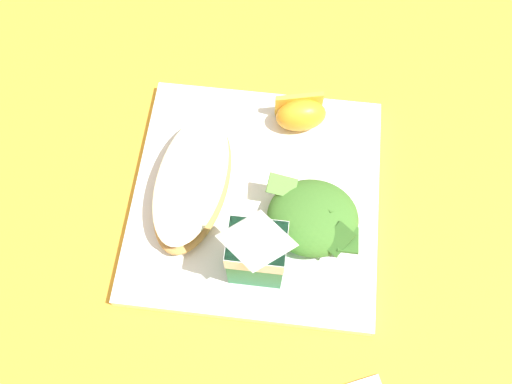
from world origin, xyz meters
The scene contains 6 objects.
ground centered at (0.00, 0.00, 0.00)m, with size 3.00×3.00×0.00m, color gold.
white_plate centered at (0.00, 0.00, 0.01)m, with size 0.28×0.28×0.02m, color white.
cheesy_pizza_bread centered at (0.07, 0.00, 0.03)m, with size 0.10×0.18×0.04m.
green_salad_pile centered at (-0.07, 0.03, 0.04)m, with size 0.10×0.09×0.04m.
milk_carton centered at (-0.01, 0.08, 0.08)m, with size 0.06×0.05×0.11m.
orange_wedge_front centered at (-0.04, -0.10, 0.04)m, with size 0.07×0.05×0.04m.
Camera 1 is at (-0.03, 0.23, 0.57)m, focal length 37.07 mm.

